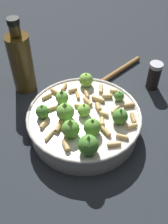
{
  "coord_description": "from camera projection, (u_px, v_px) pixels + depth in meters",
  "views": [
    {
      "loc": [
        0.3,
        0.35,
        0.55
      ],
      "look_at": [
        0.0,
        0.0,
        0.07
      ],
      "focal_mm": 43.06,
      "sensor_mm": 36.0,
      "label": 1
    }
  ],
  "objects": [
    {
      "name": "olive_oil_bottle",
      "position": [
        21.0,
        62.0,
        0.77
      ],
      "size": [
        0.07,
        0.07,
        0.23
      ],
      "color": "#4C3814",
      "rests_on": "ground"
    },
    {
      "name": "pepper_shaker",
      "position": [
        154.0,
        76.0,
        0.8
      ],
      "size": [
        0.04,
        0.04,
        0.09
      ],
      "color": "black",
      "rests_on": "ground"
    },
    {
      "name": "ground_plane",
      "position": [
        84.0,
        130.0,
        0.71
      ],
      "size": [
        2.4,
        2.4,
        0.0
      ],
      "primitive_type": "plane",
      "color": "#23282D"
    },
    {
      "name": "wooden_spoon",
      "position": [
        114.0,
        74.0,
        0.87
      ],
      "size": [
        0.23,
        0.04,
        0.02
      ],
      "color": "olive",
      "rests_on": "ground"
    },
    {
      "name": "cooking_pan",
      "position": [
        84.0,
        121.0,
        0.69
      ],
      "size": [
        0.29,
        0.29,
        0.11
      ],
      "color": "beige",
      "rests_on": "ground"
    }
  ]
}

